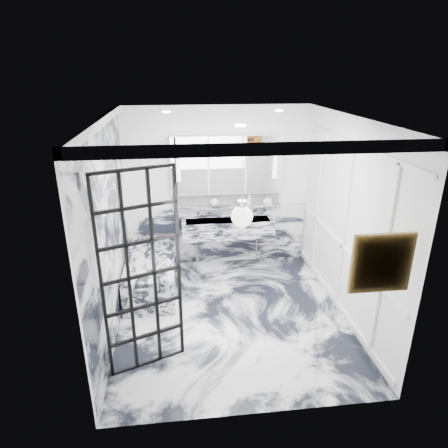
{
  "coord_description": "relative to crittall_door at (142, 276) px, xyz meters",
  "views": [
    {
      "loc": [
        -0.68,
        -4.88,
        3.36
      ],
      "look_at": [
        -0.04,
        0.5,
        1.23
      ],
      "focal_mm": 32.0,
      "sensor_mm": 36.0,
      "label": 1
    }
  ],
  "objects": [
    {
      "name": "ledge",
      "position": [
        1.28,
        2.61,
        -0.13
      ],
      "size": [
        1.9,
        0.14,
        0.04
      ],
      "primitive_type": "cube",
      "color": "silver",
      "rests_on": "wall_back"
    },
    {
      "name": "flower_vase",
      "position": [
        0.24,
        1.18,
        -0.59
      ],
      "size": [
        0.08,
        0.08,
        0.12
      ],
      "primitive_type": "cylinder",
      "color": "silver",
      "rests_on": "bathtub"
    },
    {
      "name": "crittall_door",
      "position": [
        0.0,
        0.0,
        0.0
      ],
      "size": [
        0.83,
        0.36,
        2.41
      ],
      "primitive_type": null,
      "rotation": [
        0.0,
        0.0,
        0.37
      ],
      "color": "black",
      "rests_on": "floor"
    },
    {
      "name": "panel_molding",
      "position": [
        2.71,
        0.89,
        0.1
      ],
      "size": [
        0.03,
        3.4,
        2.3
      ],
      "primitive_type": "cube",
      "color": "white",
      "rests_on": "floor"
    },
    {
      "name": "sconce_right",
      "position": [
        2.1,
        2.52,
        0.58
      ],
      "size": [
        0.07,
        0.07,
        0.4
      ],
      "primitive_type": "cylinder",
      "color": "white",
      "rests_on": "mirror_cabinet"
    },
    {
      "name": "marble_clad_back",
      "position": [
        1.13,
        2.67,
        -0.68
      ],
      "size": [
        3.18,
        0.05,
        1.05
      ],
      "primitive_type": "cube",
      "color": "silver",
      "rests_on": "floor"
    },
    {
      "name": "soap_bottle_a",
      "position": [
        1.67,
        2.6,
        -0.01
      ],
      "size": [
        0.1,
        0.1,
        0.22
      ],
      "primitive_type": "imported",
      "rotation": [
        0.0,
        0.0,
        0.15
      ],
      "color": "#8C5919",
      "rests_on": "ledge"
    },
    {
      "name": "amber_bottle",
      "position": [
        1.46,
        2.6,
        -0.06
      ],
      "size": [
        0.04,
        0.04,
        0.1
      ],
      "primitive_type": "cylinder",
      "color": "#8C5919",
      "rests_on": "ledge"
    },
    {
      "name": "face_pot",
      "position": [
        1.06,
        2.6,
        -0.04
      ],
      "size": [
        0.15,
        0.15,
        0.15
      ],
      "primitive_type": "sphere",
      "color": "white",
      "rests_on": "ledge"
    },
    {
      "name": "marble_clad_left",
      "position": [
        -0.45,
        0.89,
        0.14
      ],
      "size": [
        0.02,
        3.56,
        2.68
      ],
      "primitive_type": "cube",
      "color": "silver",
      "rests_on": "floor"
    },
    {
      "name": "wall_back",
      "position": [
        1.13,
        2.69,
        0.2
      ],
      "size": [
        3.6,
        0.0,
        3.6
      ],
      "primitive_type": "plane",
      "rotation": [
        1.57,
        0.0,
        0.0
      ],
      "color": "white",
      "rests_on": "floor"
    },
    {
      "name": "sconce_left",
      "position": [
        0.46,
        2.52,
        0.58
      ],
      "size": [
        0.07,
        0.07,
        0.4
      ],
      "primitive_type": "cylinder",
      "color": "white",
      "rests_on": "mirror_cabinet"
    },
    {
      "name": "artwork",
      "position": [
        2.3,
        -0.87,
        0.46
      ],
      "size": [
        0.5,
        0.05,
        0.5
      ],
      "primitive_type": "cube",
      "color": "#CB4314",
      "rests_on": "wall_front"
    },
    {
      "name": "floor",
      "position": [
        1.13,
        0.89,
        -1.2
      ],
      "size": [
        3.6,
        3.6,
        0.0
      ],
      "primitive_type": "plane",
      "color": "silver",
      "rests_on": "ground"
    },
    {
      "name": "wall_left",
      "position": [
        -0.47,
        0.89,
        0.2
      ],
      "size": [
        0.0,
        3.6,
        3.6
      ],
      "primitive_type": "plane",
      "rotation": [
        1.57,
        0.0,
        1.57
      ],
      "color": "white",
      "rests_on": "floor"
    },
    {
      "name": "wall_right",
      "position": [
        2.73,
        0.89,
        0.2
      ],
      "size": [
        0.0,
        3.6,
        3.6
      ],
      "primitive_type": "plane",
      "rotation": [
        1.57,
        0.0,
        -1.57
      ],
      "color": "white",
      "rests_on": "floor"
    },
    {
      "name": "ceiling",
      "position": [
        1.13,
        0.89,
        1.6
      ],
      "size": [
        3.6,
        3.6,
        0.0
      ],
      "primitive_type": "plane",
      "rotation": [
        3.14,
        0.0,
        0.0
      ],
      "color": "white",
      "rests_on": "wall_back"
    },
    {
      "name": "soap_bottle_c",
      "position": [
        1.99,
        2.6,
        -0.03
      ],
      "size": [
        0.13,
        0.13,
        0.16
      ],
      "primitive_type": "imported",
      "rotation": [
        0.0,
        0.0,
        0.05
      ],
      "color": "silver",
      "rests_on": "ledge"
    },
    {
      "name": "wall_front",
      "position": [
        1.13,
        -0.91,
        0.2
      ],
      "size": [
        3.6,
        0.0,
        3.6
      ],
      "primitive_type": "plane",
      "rotation": [
        -1.57,
        0.0,
        0.0
      ],
      "color": "white",
      "rests_on": "floor"
    },
    {
      "name": "bathtub",
      "position": [
        -0.04,
        1.79,
        -0.93
      ],
      "size": [
        0.75,
        1.65,
        0.55
      ],
      "primitive_type": "cube",
      "color": "silver",
      "rests_on": "floor"
    },
    {
      "name": "pendant_light",
      "position": [
        1.08,
        -0.2,
        0.73
      ],
      "size": [
        0.23,
        0.23,
        0.23
      ],
      "primitive_type": "sphere",
      "color": "white",
      "rests_on": "ceiling"
    },
    {
      "name": "subway_tile",
      "position": [
        1.28,
        2.67,
        0.0
      ],
      "size": [
        1.9,
        0.03,
        0.23
      ],
      "primitive_type": "cube",
      "color": "white",
      "rests_on": "wall_back"
    },
    {
      "name": "trough_sink",
      "position": [
        1.28,
        2.45,
        -0.47
      ],
      "size": [
        1.6,
        0.45,
        0.3
      ],
      "primitive_type": "cube",
      "color": "silver",
      "rests_on": "wall_back"
    },
    {
      "name": "soap_bottle_b",
      "position": [
        2.04,
        2.6,
        -0.03
      ],
      "size": [
        0.07,
        0.08,
        0.16
      ],
      "primitive_type": "imported",
      "rotation": [
        0.0,
        0.0,
        -0.01
      ],
      "color": "#4C4C51",
      "rests_on": "ledge"
    },
    {
      "name": "mirror_cabinet",
      "position": [
        1.28,
        2.62,
        0.62
      ],
      "size": [
        1.9,
        0.16,
        1.0
      ],
      "primitive_type": "cube",
      "color": "white",
      "rests_on": "wall_back"
    }
  ]
}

